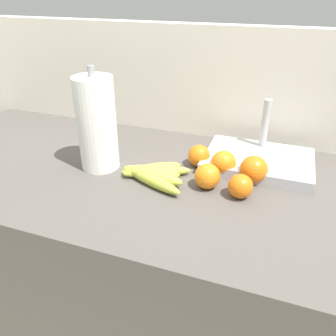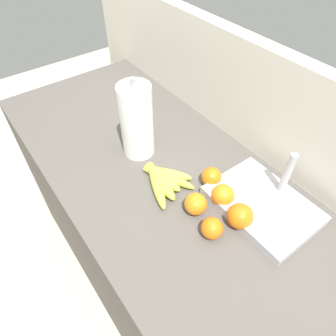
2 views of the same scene
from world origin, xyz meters
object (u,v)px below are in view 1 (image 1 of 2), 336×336
Objects in this scene: banana_bunch at (152,174)px; orange_front at (224,163)px; orange_back_right at (207,176)px; sink_basin at (258,160)px; paper_towel_roll at (97,124)px; orange_right at (199,156)px; orange_far_right at (241,186)px; orange_center at (254,169)px.

orange_front is (0.19, 0.11, 0.02)m from banana_bunch.
orange_back_right is 0.22m from sink_basin.
orange_back_right is 0.23× the size of paper_towel_roll.
sink_basin is (0.47, 0.17, -0.12)m from paper_towel_roll.
orange_front is 0.13m from sink_basin.
orange_back_right is at bearing -106.15° from orange_front.
paper_towel_roll is at bearing 172.58° from banana_bunch.
orange_back_right is 0.36m from paper_towel_roll.
sink_basin reaches higher than orange_front.
orange_back_right reaches higher than orange_right.
banana_bunch is 0.34m from sink_basin.
orange_center is at bearing 76.84° from orange_far_right.
sink_basin is (0.09, 0.09, -0.02)m from orange_front.
orange_center is (0.12, 0.08, 0.00)m from orange_back_right.
orange_right is 0.21× the size of sink_basin.
orange_center reaches higher than orange_front.
orange_front is (-0.09, 0.02, -0.00)m from orange_center.
paper_towel_roll is at bearing 178.35° from orange_back_right.
orange_right is 0.18m from orange_center.
paper_towel_roll reaches higher than orange_front.
orange_front is at bearing -136.09° from sink_basin.
orange_right is 0.96× the size of orange_back_right.
orange_back_right is at bearing -63.95° from orange_right.
sink_basin is at bearing 56.57° from orange_back_right.
orange_right is 0.93× the size of orange_front.
orange_right is (0.10, 0.13, 0.02)m from banana_bunch.
paper_towel_roll reaches higher than banana_bunch.
sink_basin is (0.28, 0.20, 0.00)m from banana_bunch.
paper_towel_roll reaches higher than orange_center.
orange_center reaches higher than orange_far_right.
orange_back_right is 0.22× the size of sink_basin.
orange_far_right is 0.20× the size of sink_basin.
sink_basin reaches higher than orange_center.
orange_front is at bearing 29.50° from banana_bunch.
orange_right is 0.20m from orange_far_right.
paper_towel_roll is 0.95× the size of sink_basin.
banana_bunch is at bearing -7.42° from paper_towel_roll.
orange_right is at bearing 116.05° from orange_back_right.
orange_right is at bearing 138.51° from orange_far_right.
banana_bunch is 0.16m from orange_back_right.
orange_right is 0.22× the size of paper_towel_roll.
paper_towel_roll is (-0.37, -0.08, 0.10)m from orange_front.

